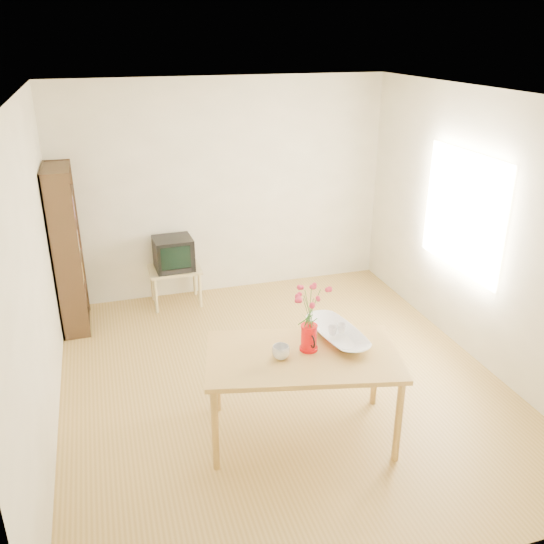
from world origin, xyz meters
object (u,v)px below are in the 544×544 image
object	(u,v)px
mug	(281,352)
bowl	(338,313)
television	(173,253)
table	(303,363)
pitcher	(309,338)

from	to	relation	value
mug	bowl	xyz separation A→B (m)	(0.53, 0.17, 0.17)
bowl	television	bearing A→B (deg)	110.63
television	bowl	bearing A→B (deg)	-71.71
table	television	bearing A→B (deg)	115.65
table	pitcher	distance (m)	0.19
table	pitcher	bearing A→B (deg)	52.18
mug	bowl	world-z (taller)	bowl
bowl	television	world-z (taller)	bowl
table	pitcher	world-z (taller)	pitcher
mug	television	xyz separation A→B (m)	(-0.44, 2.76, -0.15)
table	television	xyz separation A→B (m)	(-0.62, 2.75, -0.02)
pitcher	mug	world-z (taller)	pitcher
mug	table	bearing A→B (deg)	-163.69
mug	television	distance (m)	2.80
pitcher	mug	distance (m)	0.26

